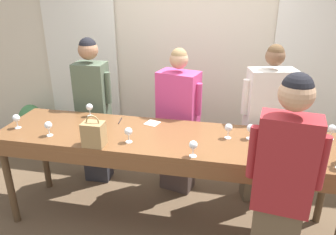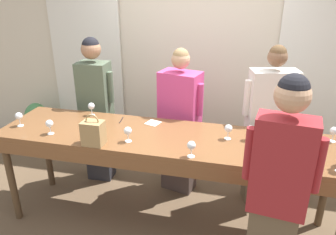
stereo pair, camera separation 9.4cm
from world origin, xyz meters
name	(u,v)px [view 1 (the left image)]	position (x,y,z in m)	size (l,w,h in m)	color
ground_plane	(166,221)	(0.00, 0.00, 0.00)	(18.00, 18.00, 0.00)	brown
wall_back	(192,55)	(0.00, 1.58, 1.40)	(12.00, 0.06, 2.80)	beige
curtain_panel_left	(81,55)	(-1.52, 1.51, 1.34)	(1.02, 0.03, 2.69)	white
curtain_panel_right	(316,66)	(1.52, 1.51, 1.34)	(1.02, 0.03, 2.69)	white
tasting_bar	(166,146)	(0.00, -0.03, 0.89)	(3.17, 0.77, 0.98)	brown
handbag	(94,134)	(-0.57, -0.31, 1.09)	(0.18, 0.14, 0.28)	#997A4C
wine_glass_front_mid	(332,129)	(1.46, 0.24, 1.08)	(0.07, 0.07, 0.14)	white
wine_glass_front_right	(48,126)	(-1.05, -0.21, 1.07)	(0.07, 0.07, 0.14)	white
wine_glass_center_left	(128,132)	(-0.30, -0.19, 1.08)	(0.07, 0.07, 0.14)	white
wine_glass_center_mid	(251,129)	(0.75, 0.10, 1.07)	(0.07, 0.07, 0.14)	white
wine_glass_center_right	(193,145)	(0.29, -0.33, 1.08)	(0.07, 0.07, 0.14)	white
wine_glass_back_left	(229,128)	(0.56, 0.07, 1.07)	(0.07, 0.07, 0.14)	white
wine_glass_back_mid	(16,119)	(-1.44, -0.13, 1.07)	(0.07, 0.07, 0.14)	white
wine_glass_back_right	(265,121)	(0.88, 0.30, 1.07)	(0.07, 0.07, 0.14)	white
wine_glass_near_host	(299,132)	(1.16, 0.12, 1.07)	(0.07, 0.07, 0.14)	white
wine_glass_by_bottle	(305,124)	(1.24, 0.30, 1.07)	(0.07, 0.07, 0.14)	white
wine_glass_by_handbag	(89,107)	(-0.88, 0.29, 1.08)	(0.07, 0.07, 0.14)	white
napkin	(152,123)	(-0.20, 0.25, 0.98)	(0.16, 0.16, 0.00)	white
pen	(120,121)	(-0.53, 0.23, 0.98)	(0.03, 0.14, 0.01)	black
guest_olive_jacket	(94,110)	(-0.99, 0.62, 0.91)	(0.46, 0.27, 1.74)	#28282D
guest_pink_top	(178,123)	(0.00, 0.62, 0.84)	(0.54, 0.36, 1.67)	#473833
guest_cream_sweater	(266,127)	(0.94, 0.62, 0.88)	(0.57, 0.34, 1.74)	brown
host_pouring	(281,193)	(0.94, -0.68, 0.96)	(0.49, 0.25, 1.80)	brown
potted_plant	(32,124)	(-2.25, 1.20, 0.37)	(0.35, 0.35, 0.66)	#4C4C51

